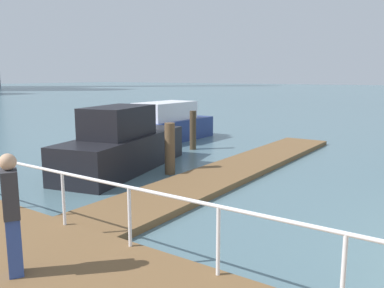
% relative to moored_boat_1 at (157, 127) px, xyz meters
% --- Properties ---
extents(floating_dock, '(14.97, 2.00, 0.18)m').
position_rel_moored_boat_1_xyz_m(floating_dock, '(-3.37, -6.21, -0.67)').
color(floating_dock, brown).
rests_on(floating_dock, ground_plane).
extents(boardwalk_railing, '(0.06, 24.62, 1.08)m').
position_rel_moored_boat_1_xyz_m(boardwalk_railing, '(-10.51, -8.07, 0.48)').
color(boardwalk_railing, white).
rests_on(boardwalk_railing, boardwalk).
extents(dock_piling_0, '(0.29, 0.29, 1.75)m').
position_rel_moored_boat_1_xyz_m(dock_piling_0, '(-0.59, -2.56, 0.11)').
color(dock_piling_0, '#473826').
rests_on(dock_piling_0, ground_plane).
extents(dock_piling_2, '(0.35, 0.35, 1.75)m').
position_rel_moored_boat_1_xyz_m(dock_piling_2, '(-4.81, -4.52, 0.11)').
color(dock_piling_2, brown).
rests_on(dock_piling_2, ground_plane).
extents(moored_boat_1, '(7.48, 2.18, 1.98)m').
position_rel_moored_boat_1_xyz_m(moored_boat_1, '(0.00, 0.00, 0.00)').
color(moored_boat_1, navy).
rests_on(moored_boat_1, ground_plane).
extents(moored_boat_2, '(6.41, 3.34, 2.27)m').
position_rel_moored_boat_1_xyz_m(moored_boat_2, '(-5.23, -2.75, 0.11)').
color(moored_boat_2, black).
rests_on(moored_boat_2, ground_plane).
extents(pedestrian_0, '(0.37, 0.42, 1.82)m').
position_rel_moored_boat_1_xyz_m(pedestrian_0, '(-12.19, -7.37, 0.59)').
color(pedestrian_0, '#334C99').
rests_on(pedestrian_0, boardwalk).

